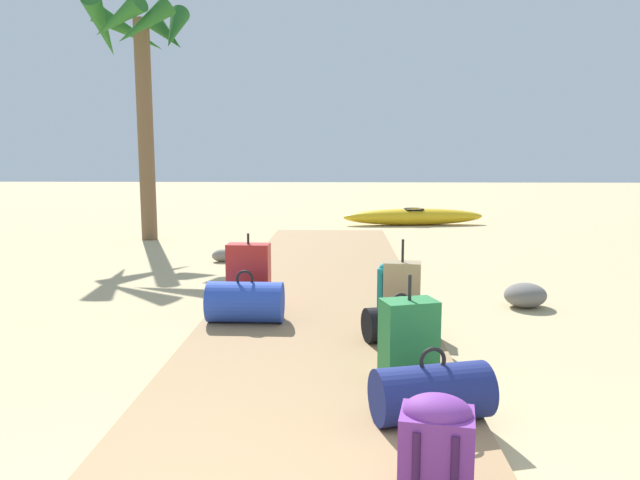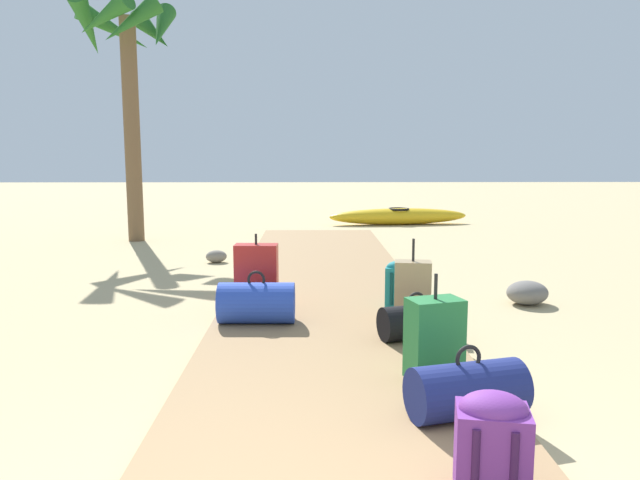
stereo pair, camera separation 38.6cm
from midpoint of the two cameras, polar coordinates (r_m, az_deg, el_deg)
The scene contains 14 objects.
ground_plane at distance 6.14m, azimuth -1.20°, elevation -7.18°, with size 60.00×60.00×0.00m, color tan.
boardwalk at distance 7.17m, azimuth -1.16°, elevation -4.64°, with size 2.14×10.68×0.08m, color #9E7A51.
suitcase_tan at distance 5.71m, azimuth 6.75°, elevation -4.71°, with size 0.36×0.25×0.76m.
backpack_purple at distance 2.92m, azimuth 12.01°, elevation -18.03°, with size 0.36×0.32×0.49m.
suitcase_red at distance 6.11m, azimuth -7.77°, elevation -3.43°, with size 0.43×0.22×0.76m.
duffel_bag_blue at distance 5.63m, azimuth -7.92°, elevation -5.86°, with size 0.70×0.39×0.49m.
duffel_bag_navy at distance 3.71m, azimuth 10.66°, elevation -13.69°, with size 0.74×0.49×0.44m.
duffel_bag_black at distance 5.15m, azimuth 6.83°, elevation -7.62°, with size 0.65×0.45×0.40m.
suitcase_green at distance 4.24m, azimuth 8.08°, elevation -9.17°, with size 0.41×0.33×0.73m.
backpack_teal at distance 6.18m, azimuth 5.64°, elevation -4.01°, with size 0.30×0.24×0.47m.
palm_tree_far_left at distance 12.07m, azimuth -18.62°, elevation 16.13°, with size 1.96×2.06×4.43m.
kayak at distance 14.20m, azimuth 6.60°, elevation 2.22°, with size 3.29×0.93×0.38m.
rock_right_mid at distance 6.91m, azimuth 17.34°, elevation -4.75°, with size 0.42×0.46×0.26m, color slate.
rock_left_mid at distance 9.30m, azimuth -10.86°, elevation -1.52°, with size 0.31×0.22×0.19m, color gray.
Camera 2 is at (-0.16, -1.66, 1.61)m, focal length 34.17 mm.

